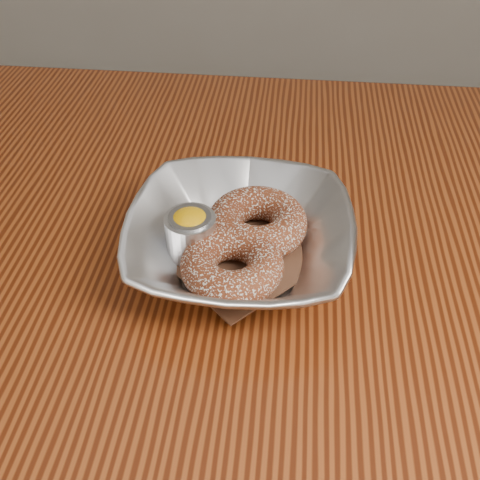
# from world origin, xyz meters

# --- Properties ---
(table) EXTENTS (1.20, 0.80, 0.75)m
(table) POSITION_xyz_m (0.00, 0.00, 0.65)
(table) COLOR #692B0F
(table) RESTS_ON ground_plane
(serving_bowl) EXTENTS (0.24, 0.24, 0.06)m
(serving_bowl) POSITION_xyz_m (-0.10, -0.06, 0.78)
(serving_bowl) COLOR silver
(serving_bowl) RESTS_ON table
(parchment) EXTENTS (0.21, 0.21, 0.00)m
(parchment) POSITION_xyz_m (-0.10, -0.06, 0.76)
(parchment) COLOR brown
(parchment) RESTS_ON table
(donut_back) EXTENTS (0.14, 0.14, 0.04)m
(donut_back) POSITION_xyz_m (-0.09, -0.03, 0.78)
(donut_back) COLOR maroon
(donut_back) RESTS_ON parchment
(donut_front) EXTENTS (0.11, 0.11, 0.04)m
(donut_front) POSITION_xyz_m (-0.11, -0.10, 0.78)
(donut_front) COLOR maroon
(donut_front) RESTS_ON parchment
(ramekin) EXTENTS (0.06, 0.06, 0.06)m
(ramekin) POSITION_xyz_m (-0.16, -0.06, 0.79)
(ramekin) COLOR silver
(ramekin) RESTS_ON table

